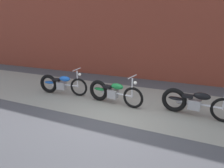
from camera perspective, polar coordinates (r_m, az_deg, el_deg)
The scene contains 6 objects.
ground_plane at distance 5.03m, azimuth -0.46°, elevation -11.75°, with size 80.00×80.00×0.00m, color #47474C.
sidewalk_slab at distance 6.52m, azimuth 6.07°, elevation -5.19°, with size 36.00×3.50×0.01m, color gray.
brick_building_wall at distance 9.44m, azimuth 13.51°, elevation 16.03°, with size 36.00×0.50×4.87m, color brown.
motorcycle_blue at distance 7.38m, azimuth -15.74°, elevation 0.02°, with size 2.00×0.58×1.03m.
motorcycle_green at distance 6.18m, azimuth -0.36°, elevation -2.41°, with size 2.00×0.60×1.03m.
motorcycle_black at distance 5.76m, azimuth 23.23°, elevation -5.13°, with size 2.00×0.62×1.03m.
Camera 1 is at (1.89, -4.04, 2.33)m, focal length 29.85 mm.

